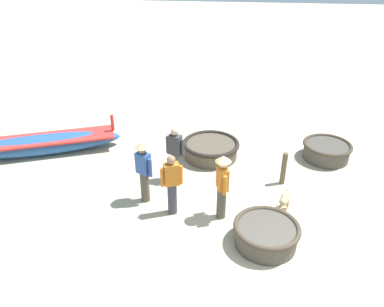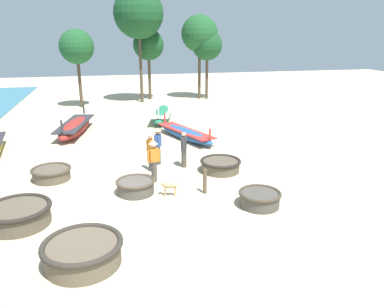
% 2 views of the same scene
% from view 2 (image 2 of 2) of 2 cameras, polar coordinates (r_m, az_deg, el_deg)
% --- Properties ---
extents(ground_plane, '(80.00, 80.00, 0.00)m').
position_cam_2_polar(ground_plane, '(13.37, -11.56, -7.15)').
color(ground_plane, '#C6B793').
extents(coracle_beside_post, '(1.44, 1.44, 0.52)m').
position_cam_2_polar(coracle_beside_post, '(12.88, 10.28, -6.72)').
color(coracle_beside_post, '#4C473F').
rests_on(coracle_beside_post, ground).
extents(coracle_far_right, '(2.04, 2.04, 0.65)m').
position_cam_2_polar(coracle_far_right, '(10.10, -16.32, -14.16)').
color(coracle_far_right, brown).
rests_on(coracle_far_right, ground).
extents(coracle_tilted, '(1.55, 1.55, 0.49)m').
position_cam_2_polar(coracle_tilted, '(15.87, -20.64, -2.83)').
color(coracle_tilted, brown).
rests_on(coracle_tilted, ground).
extents(coracle_front_right, '(1.99, 1.99, 0.64)m').
position_cam_2_polar(coracle_front_right, '(12.63, -24.94, -8.39)').
color(coracle_front_right, brown).
rests_on(coracle_front_right, ground).
extents(coracle_front_left, '(1.72, 1.72, 0.51)m').
position_cam_2_polar(coracle_front_left, '(15.78, 4.36, -1.74)').
color(coracle_front_left, brown).
rests_on(coracle_front_left, ground).
extents(coracle_center, '(1.43, 1.43, 0.52)m').
position_cam_2_polar(coracle_center, '(13.78, -8.59, -4.92)').
color(coracle_center, '#4C473F').
rests_on(coracle_center, ground).
extents(long_boat_blue_hull, '(2.64, 4.76, 1.04)m').
position_cam_2_polar(long_boat_blue_hull, '(20.48, -1.00, 3.05)').
color(long_boat_blue_hull, '#285693').
rests_on(long_boat_blue_hull, ground).
extents(long_boat_red_hull, '(2.09, 5.24, 1.34)m').
position_cam_2_polar(long_boat_red_hull, '(22.60, -17.42, 3.86)').
color(long_boat_red_hull, maroon).
rests_on(long_boat_red_hull, ground).
extents(long_boat_white_hull, '(2.33, 5.37, 1.36)m').
position_cam_2_polar(long_boat_white_hull, '(25.17, -4.57, 6.05)').
color(long_boat_white_hull, '#237551').
rests_on(long_boat_white_hull, ground).
extents(fisherman_with_hat, '(0.31, 0.51, 1.57)m').
position_cam_2_polar(fisherman_with_hat, '(16.05, -1.25, 0.76)').
color(fisherman_with_hat, '#4C473D').
rests_on(fisherman_with_hat, ground).
extents(fisherman_hauling, '(0.51, 0.36, 1.67)m').
position_cam_2_polar(fisherman_hauling, '(14.55, -5.86, -0.69)').
color(fisherman_hauling, '#4C473D').
rests_on(fisherman_hauling, ground).
extents(fisherman_standing_right, '(0.33, 0.50, 1.57)m').
position_cam_2_polar(fisherman_standing_right, '(15.69, -6.30, 0.23)').
color(fisherman_standing_right, '#383842').
rests_on(fisherman_standing_right, ground).
extents(fisherman_crouching, '(0.36, 0.48, 1.67)m').
position_cam_2_polar(fisherman_crouching, '(16.42, -5.24, 1.53)').
color(fisherman_crouching, '#4C473D').
rests_on(fisherman_crouching, ground).
extents(dog, '(0.67, 0.33, 0.55)m').
position_cam_2_polar(dog, '(13.43, -3.56, -4.95)').
color(dog, tan).
rests_on(dog, ground).
extents(mooring_post_inland, '(0.14, 0.14, 0.93)m').
position_cam_2_polar(mooring_post_inland, '(13.56, 1.98, -4.27)').
color(mooring_post_inland, brown).
rests_on(mooring_post_inland, ground).
extents(tree_leftmost, '(2.57, 2.57, 5.86)m').
position_cam_2_polar(tree_leftmost, '(32.74, -6.66, 16.09)').
color(tree_leftmost, '#4C3D2D').
rests_on(tree_leftmost, ground).
extents(tree_center, '(3.93, 3.93, 8.95)m').
position_cam_2_polar(tree_center, '(31.42, -8.14, 20.38)').
color(tree_center, '#4C3D2D').
rests_on(tree_center, ground).
extents(tree_right_mid, '(3.07, 3.07, 6.99)m').
position_cam_2_polar(tree_right_mid, '(32.87, 1.16, 17.76)').
color(tree_right_mid, '#4C3D2D').
rests_on(tree_right_mid, ground).
extents(tree_rightmost, '(2.56, 2.56, 5.83)m').
position_cam_2_polar(tree_rightmost, '(30.14, -17.17, 15.24)').
color(tree_rightmost, '#4C3D2D').
rests_on(tree_rightmost, ground).
extents(tree_tall_back, '(2.55, 2.55, 5.80)m').
position_cam_2_polar(tree_tall_back, '(32.81, 2.32, 16.12)').
color(tree_tall_back, '#4C3D2D').
rests_on(tree_tall_back, ground).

